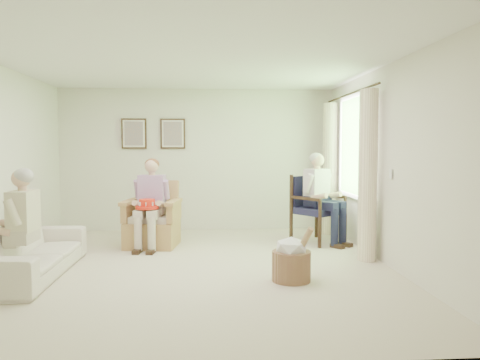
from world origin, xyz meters
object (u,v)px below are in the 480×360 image
Objects in this scene: red_hat at (147,205)px; person_sofa at (18,219)px; wood_armchair at (317,206)px; hatbox at (292,259)px; sofa at (29,250)px; person_wicker at (151,197)px; wicker_armchair at (152,225)px; person_dark at (320,191)px.

person_sofa is at bearing -128.26° from red_hat.
wood_armchair reaches higher than hatbox.
sofa is 1.57× the size of person_wicker.
wicker_armchair is at bearing 83.88° from red_hat.
wicker_armchair is 0.95× the size of wood_armchair.
hatbox is (3.08, -0.15, -0.47)m from person_sofa.
wicker_armchair is 2.06m from sofa.
sofa is (-1.27, -1.62, -0.01)m from wicker_armchair.
wicker_armchair is 2.74m from hatbox.
wicker_armchair is at bearing 98.01° from person_wicker.
person_wicker reaches higher than wicker_armchair.
wood_armchair is 0.31m from person_dark.
person_dark is 4.34m from person_sofa.
person_wicker is 0.94× the size of person_dark.
sofa is at bearing -120.10° from wicker_armchair.
person_dark is (2.63, -0.01, 0.52)m from wicker_armchair.
person_dark is at bearing 7.08° from red_hat.
person_dark is 2.28m from hatbox.
wood_armchair is 2.65m from person_wicker.
person_wicker reaches higher than red_hat.
person_sofa is at bearing 180.00° from sofa.
person_dark is at bearing -67.53° from sofa.
sofa is 4.25m from person_dark.
wood_armchair reaches higher than wicker_armchair.
person_dark reaches higher than wood_armchair.
wood_armchair is at bearing 11.68° from wicker_armchair.
hatbox is at bearing -42.93° from red_hat.
wood_armchair is 4.42m from person_sofa.
wicker_armchair is 0.48× the size of sofa.
red_hat is (-0.04, -0.20, -0.09)m from person_wicker.
sofa is 0.50m from person_sofa.
person_wicker is 0.23m from red_hat.
sofa is at bearing 167.68° from wood_armchair.
wood_armchair is at bearing 14.56° from person_wicker.
person_wicker reaches higher than hatbox.
wood_armchair is (2.63, 0.17, 0.26)m from wicker_armchair.
person_wicker is 1.05× the size of person_sofa.
person_wicker is 2.04× the size of hatbox.
sofa is at bearing -178.90° from person_sofa.
person_wicker is at bearing 149.59° from wood_armchair.
red_hat is (-2.67, -0.33, -0.16)m from person_dark.
person_sofa is 1.99m from red_hat.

